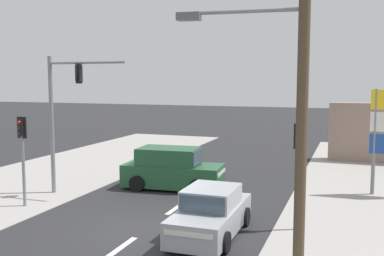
% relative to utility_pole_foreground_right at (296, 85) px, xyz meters
% --- Properties ---
extents(ground_plane, '(140.00, 140.00, 0.00)m').
position_rel_utility_pole_foreground_right_xyz_m(ground_plane, '(-5.17, 2.98, -4.88)').
color(ground_plane, '#28282B').
extents(lane_dash_near, '(0.20, 2.40, 0.01)m').
position_rel_utility_pole_foreground_right_xyz_m(lane_dash_near, '(-5.17, 0.98, -4.87)').
color(lane_dash_near, silver).
rests_on(lane_dash_near, ground).
extents(lane_dash_mid, '(0.20, 2.40, 0.01)m').
position_rel_utility_pole_foreground_right_xyz_m(lane_dash_mid, '(-5.17, 5.98, -4.87)').
color(lane_dash_mid, silver).
rests_on(lane_dash_mid, ground).
extents(lane_dash_far, '(0.20, 2.40, 0.01)m').
position_rel_utility_pole_foreground_right_xyz_m(lane_dash_far, '(-5.17, 10.98, -4.87)').
color(lane_dash_far, silver).
rests_on(lane_dash_far, ground).
extents(kerb_left_verge, '(8.00, 40.00, 0.02)m').
position_rel_utility_pole_foreground_right_xyz_m(kerb_left_verge, '(-13.67, 6.98, -4.86)').
color(kerb_left_verge, '#A39E99').
rests_on(kerb_left_verge, ground).
extents(utility_pole_foreground_right, '(3.78, 0.54, 9.04)m').
position_rel_utility_pole_foreground_right_xyz_m(utility_pole_foreground_right, '(0.00, 0.00, 0.00)').
color(utility_pole_foreground_right, '#4C3D2B').
rests_on(utility_pole_foreground_right, ground).
extents(traffic_signal_mast, '(3.69, 0.44, 6.00)m').
position_rel_utility_pole_foreground_right_xyz_m(traffic_signal_mast, '(-10.61, 6.09, -1.04)').
color(traffic_signal_mast, slate).
rests_on(traffic_signal_mast, ground).
extents(pedestal_signal_right_kerb, '(0.44, 0.30, 3.56)m').
position_rel_utility_pole_foreground_right_xyz_m(pedestal_signal_right_kerb, '(-0.37, 4.68, -2.46)').
color(pedestal_signal_right_kerb, slate).
rests_on(pedestal_signal_right_kerb, ground).
extents(pedestal_signal_left_kerb, '(0.44, 0.29, 3.56)m').
position_rel_utility_pole_foreground_right_xyz_m(pedestal_signal_left_kerb, '(-10.89, 3.90, -2.46)').
color(pedestal_signal_left_kerb, slate).
rests_on(pedestal_signal_left_kerb, ground).
extents(suv_oncoming_near, '(4.66, 2.33, 1.90)m').
position_rel_utility_pole_foreground_right_xyz_m(suv_oncoming_near, '(-6.53, 8.59, -3.99)').
color(suv_oncoming_near, '#235633').
rests_on(suv_oncoming_near, ground).
extents(sedan_oncoming_mid, '(1.89, 4.24, 1.56)m').
position_rel_utility_pole_foreground_right_xyz_m(sedan_oncoming_mid, '(-2.97, 3.23, -4.17)').
color(sedan_oncoming_mid, '#A3A8AD').
rests_on(sedan_oncoming_mid, ground).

